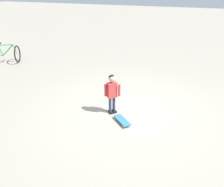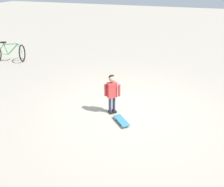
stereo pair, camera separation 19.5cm
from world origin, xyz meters
TOP-DOWN VIEW (x-y plane):
  - ground_plane at (0.00, 0.00)m, footprint 50.00×50.00m
  - child_person at (0.21, -0.40)m, footprint 0.28×0.39m
  - skateboard at (0.60, -0.02)m, footprint 0.53×0.52m
  - bicycle_near at (-2.27, -5.82)m, footprint 1.05×1.26m

SIDE VIEW (x-z plane):
  - ground_plane at x=0.00m, z-range 0.00..0.00m
  - skateboard at x=0.60m, z-range 0.02..0.10m
  - bicycle_near at x=-2.27m, z-range -0.04..0.80m
  - child_person at x=0.21m, z-range 0.13..1.19m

